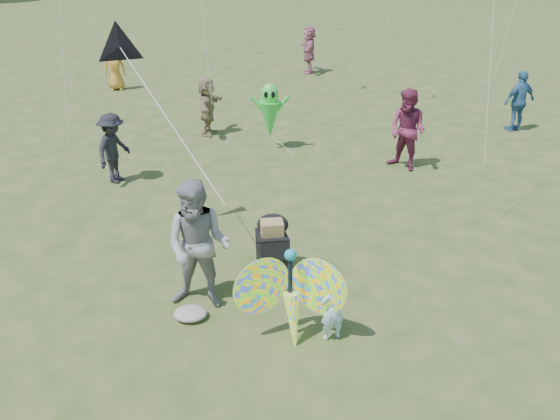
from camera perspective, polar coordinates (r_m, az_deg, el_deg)
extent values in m
plane|color=#51592B|center=(8.06, 1.25, -11.84)|extent=(160.00, 160.00, 0.00)
imported|color=#B0E4FA|center=(7.56, 5.51, -10.35)|extent=(0.41, 0.34, 0.95)
imported|color=gray|center=(7.98, -8.50, -3.75)|extent=(1.10, 0.92, 2.03)
ellipsoid|color=gray|center=(8.23, -9.36, -10.62)|extent=(0.49, 0.40, 0.16)
imported|color=black|center=(12.83, -17.00, 6.18)|extent=(0.88, 1.17, 1.60)
imported|color=teal|center=(17.26, 23.72, 10.38)|extent=(1.10, 0.79, 1.73)
imported|color=#94815B|center=(15.65, -7.58, 10.68)|extent=(0.72, 1.56, 1.62)
imported|color=#722646|center=(13.32, 13.15, 8.11)|extent=(1.18, 1.18, 1.93)
imported|color=gold|center=(21.44, -16.90, 14.01)|extent=(0.86, 0.65, 1.58)
imported|color=#B1657F|center=(23.38, 3.03, 16.39)|extent=(0.59, 1.76, 1.89)
cube|color=black|center=(8.71, -0.80, -4.23)|extent=(0.59, 0.92, 0.71)
cube|color=black|center=(8.88, -0.79, -6.06)|extent=(0.52, 0.74, 0.10)
ellipsoid|color=black|center=(8.77, -0.77, -1.54)|extent=(0.51, 0.45, 0.33)
cylinder|color=black|center=(8.64, -2.47, -7.67)|extent=(0.10, 0.30, 0.30)
cylinder|color=black|center=(8.62, 0.75, -7.71)|extent=(0.10, 0.30, 0.30)
cylinder|color=black|center=(9.32, -0.70, -5.15)|extent=(0.08, 0.23, 0.22)
cylinder|color=black|center=(8.08, -0.93, -3.33)|extent=(0.44, 0.10, 0.03)
cube|color=#A3854F|center=(8.46, -0.83, -2.01)|extent=(0.38, 0.33, 0.26)
ellipsoid|color=#DB2246|center=(7.38, -1.91, -8.01)|extent=(0.98, 0.71, 1.24)
ellipsoid|color=#DB2246|center=(7.38, 4.05, -8.06)|extent=(0.98, 0.71, 1.24)
cylinder|color=black|center=(7.42, 1.07, -8.28)|extent=(0.06, 0.06, 1.00)
cone|color=#DB2246|center=(7.56, 1.42, -11.92)|extent=(0.36, 0.49, 0.93)
sphere|color=teal|center=(7.10, 1.10, -4.72)|extent=(0.16, 0.16, 0.16)
cone|color=black|center=(9.55, -16.42, 16.05)|extent=(0.89, 0.62, 0.81)
cylinder|color=silver|center=(8.52, -11.55, 9.16)|extent=(1.87, 2.12, 1.82)
cone|color=green|center=(14.35, -1.06, 9.42)|extent=(0.56, 0.56, 0.95)
ellipsoid|color=green|center=(14.17, -1.08, 11.94)|extent=(0.44, 0.39, 0.57)
ellipsoid|color=black|center=(13.99, -1.48, 11.95)|extent=(0.10, 0.05, 0.17)
ellipsoid|color=black|center=(13.98, -0.73, 11.95)|extent=(0.10, 0.05, 0.17)
cylinder|color=green|center=(14.25, -2.30, 10.96)|extent=(0.43, 0.10, 0.49)
cylinder|color=green|center=(14.23, 0.16, 10.96)|extent=(0.43, 0.10, 0.49)
cylinder|color=silver|center=(14.34, 0.14, 6.89)|extent=(0.61, 0.41, 0.41)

